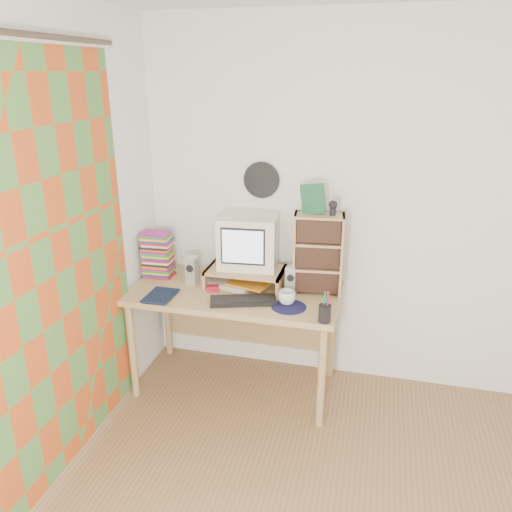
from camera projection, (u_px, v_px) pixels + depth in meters
The scene contains 19 objects.
back_wall at pixel (400, 214), 3.27m from camera, with size 3.50×3.50×0.00m, color white.
curtain at pixel (56, 275), 2.55m from camera, with size 2.20×2.20×0.00m, color #CB511C.
wall_disc at pixel (262, 180), 3.41m from camera, with size 0.25×0.25×0.02m, color black.
desk at pixel (237, 304), 3.45m from camera, with size 1.40×0.70×0.75m.
monitor_riser at pixel (245, 272), 3.39m from camera, with size 0.52×0.30×0.12m.
crt_monitor at pixel (248, 242), 3.37m from camera, with size 0.37×0.37×0.36m, color white.
speaker_left at pixel (192, 270), 3.41m from camera, with size 0.07×0.07×0.20m, color silver.
speaker_right at pixel (291, 280), 3.28m from camera, with size 0.07×0.07×0.19m, color silver.
keyboard at pixel (243, 301), 3.16m from camera, with size 0.42×0.14×0.03m, color black.
dvd_stack at pixel (158, 258), 3.53m from camera, with size 0.20×0.14×0.28m, color brown, non-canonical shape.
cd_rack at pixel (318, 254), 3.23m from camera, with size 0.32×0.17×0.53m, color tan.
mug at pixel (287, 298), 3.13m from camera, with size 0.11×0.11×0.09m, color white.
diary at pixel (148, 293), 3.25m from camera, with size 0.21×0.16×0.04m, color #0D1A33.
mousepad at pixel (289, 307), 3.10m from camera, with size 0.22×0.22×0.00m, color #101035.
pen_cup at pixel (325, 310), 2.90m from camera, with size 0.07×0.07×0.15m, color black, non-canonical shape.
papers at pixel (240, 282), 3.42m from camera, with size 0.31×0.23×0.04m, color beige, non-canonical shape.
red_box at pixel (213, 288), 3.32m from camera, with size 0.08×0.05×0.04m, color #A91225.
game_box at pixel (313, 199), 3.13m from camera, with size 0.15×0.03×0.19m, color #185432.
webcam at pixel (333, 208), 3.11m from camera, with size 0.06×0.06×0.09m, color black, non-canonical shape.
Camera 1 is at (-0.14, -1.55, 2.12)m, focal length 35.00 mm.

